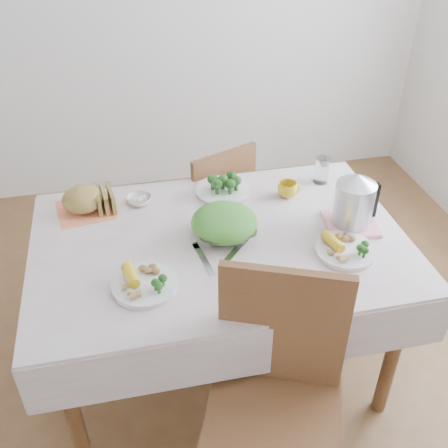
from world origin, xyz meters
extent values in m
plane|color=brown|center=(0.00, 0.00, 0.00)|extent=(3.60, 3.60, 0.00)
cube|color=brown|center=(0.00, 0.00, 0.38)|extent=(1.40, 0.90, 0.75)
cube|color=beige|center=(0.00, 0.00, 0.76)|extent=(1.50, 1.00, 0.01)
cube|color=brown|center=(0.03, -0.69, 0.46)|extent=(0.59, 0.59, 1.00)
cube|color=brown|center=(0.07, 0.71, 0.47)|extent=(0.51, 0.51, 0.86)
imported|color=white|center=(0.02, 0.02, 0.79)|extent=(0.26, 0.26, 0.06)
cylinder|color=white|center=(-0.32, -0.22, 0.77)|extent=(0.28, 0.28, 0.02)
cylinder|color=white|center=(0.46, -0.19, 0.77)|extent=(0.27, 0.27, 0.02)
cylinder|color=beige|center=(0.08, 0.34, 0.77)|extent=(0.29, 0.29, 0.02)
cube|color=#FF8556|center=(-0.53, 0.33, 0.76)|extent=(0.26, 0.26, 0.00)
ellipsoid|color=olive|center=(-0.53, 0.33, 0.82)|extent=(0.21, 0.20, 0.11)
imported|color=white|center=(-0.30, 0.34, 0.78)|extent=(0.13, 0.13, 0.03)
imported|color=gold|center=(0.36, 0.25, 0.80)|extent=(0.11, 0.11, 0.07)
cylinder|color=white|center=(0.56, 0.34, 0.83)|extent=(0.08, 0.08, 0.13)
cube|color=pink|center=(0.55, -0.02, 0.77)|extent=(0.24, 0.24, 0.02)
cylinder|color=#B2B5BA|center=(0.55, -0.02, 0.88)|extent=(0.19, 0.19, 0.23)
cube|color=silver|center=(-0.09, -0.11, 0.76)|extent=(0.06, 0.21, 0.00)
cube|color=silver|center=(0.04, -0.09, 0.76)|extent=(0.16, 0.18, 0.00)
cube|color=silver|center=(0.05, -0.25, 0.76)|extent=(0.18, 0.05, 0.00)
camera|label=1|loc=(-0.34, -1.65, 2.04)|focal=42.00mm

